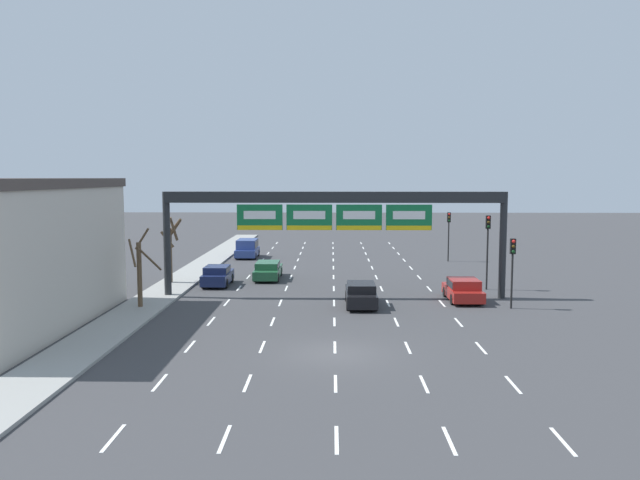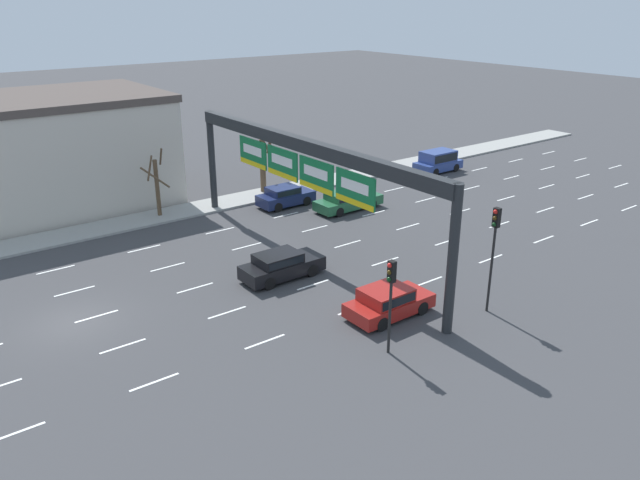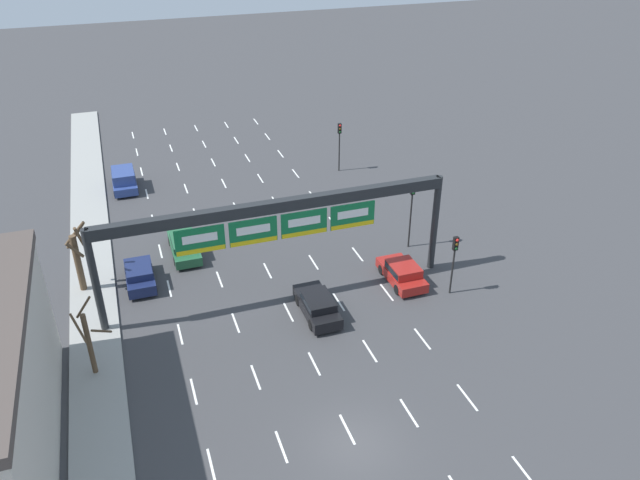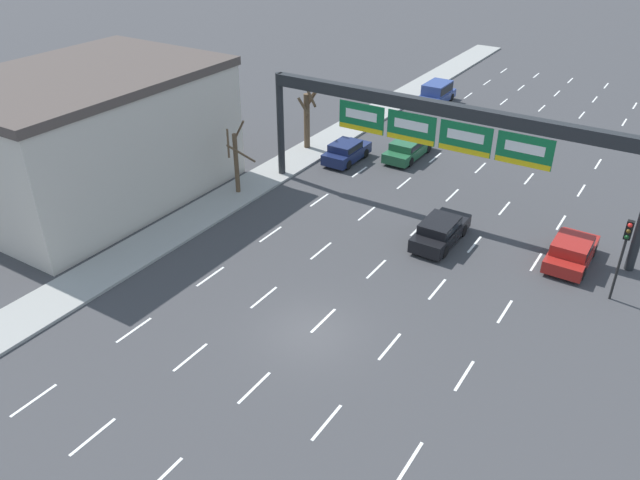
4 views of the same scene
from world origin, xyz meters
name	(u,v)px [view 1 (image 1 of 4)]	position (x,y,z in m)	size (l,w,h in m)	color
ground_plane	(335,354)	(0.00, 0.00, 0.00)	(220.00, 220.00, 0.00)	#3D3D3F
sidewalk_left	(79,351)	(-11.30, 0.00, 0.07)	(2.80, 110.00, 0.15)	#999993
lane_dashes	(334,295)	(0.00, 13.50, 0.00)	(13.32, 67.00, 0.01)	white
sign_gantry	(334,210)	(0.00, 12.80, 5.65)	(21.85, 0.70, 6.78)	#232628
car_black	(361,293)	(1.61, 10.16, 0.76)	(1.81, 4.42, 1.42)	black
suv_blue	(247,248)	(-8.24, 32.54, 0.98)	(1.99, 4.12, 1.77)	navy
car_navy	(217,275)	(-8.28, 17.08, 0.76)	(1.80, 4.01, 1.42)	#19234C
car_red	(463,289)	(8.03, 11.78, 0.76)	(1.94, 4.17, 1.42)	maroon
car_green	(268,270)	(-4.98, 20.04, 0.72)	(1.86, 4.88, 1.34)	#235B38
traffic_light_near_gantry	(513,258)	(10.40, 9.60, 2.97)	(0.30, 0.35, 4.13)	black
traffic_light_mid_block	(449,226)	(10.55, 30.33, 3.22)	(0.30, 0.35, 4.49)	black
traffic_light_far_end	(488,237)	(10.49, 15.81, 3.61)	(0.30, 0.35, 5.09)	black
tree_bare_closest	(140,269)	(-11.29, 9.03, 2.34)	(1.87, 1.78, 4.59)	brown
tree_bare_second	(170,249)	(-11.77, 17.60, 2.57)	(1.46, 1.55, 4.73)	brown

